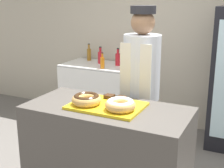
{
  "coord_description": "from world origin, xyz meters",
  "views": [
    {
      "loc": [
        1.15,
        -2.23,
        1.84
      ],
      "look_at": [
        0.0,
        0.1,
        1.12
      ],
      "focal_mm": 50.0,
      "sensor_mm": 36.0,
      "label": 1
    }
  ],
  "objects_px": {
    "brownie_back_right": "(121,98)",
    "bottle_orange": "(102,62)",
    "donut_chocolate_glaze": "(86,99)",
    "chest_freezer": "(99,93)",
    "serving_tray": "(107,106)",
    "baker_person": "(141,90)",
    "donut_light_glaze": "(120,104)",
    "bottle_red_b": "(100,57)",
    "brownie_back_left": "(109,96)",
    "bottle_red": "(118,59)",
    "bottle_amber": "(89,54)"
  },
  "relations": [
    {
      "from": "serving_tray",
      "to": "chest_freezer",
      "type": "bearing_deg",
      "value": 120.59
    },
    {
      "from": "donut_light_glaze",
      "to": "bottle_red_b",
      "type": "distance_m",
      "value": 2.23
    },
    {
      "from": "donut_light_glaze",
      "to": "baker_person",
      "type": "bearing_deg",
      "value": 96.75
    },
    {
      "from": "bottle_red_b",
      "to": "chest_freezer",
      "type": "bearing_deg",
      "value": -87.04
    },
    {
      "from": "brownie_back_left",
      "to": "bottle_red",
      "type": "relative_size",
      "value": 0.32
    },
    {
      "from": "serving_tray",
      "to": "bottle_orange",
      "type": "bearing_deg",
      "value": 119.1
    },
    {
      "from": "serving_tray",
      "to": "bottle_red_b",
      "type": "distance_m",
      "value": 2.09
    },
    {
      "from": "donut_light_glaze",
      "to": "donut_chocolate_glaze",
      "type": "bearing_deg",
      "value": 180.0
    },
    {
      "from": "brownie_back_left",
      "to": "bottle_orange",
      "type": "distance_m",
      "value": 1.56
    },
    {
      "from": "brownie_back_left",
      "to": "baker_person",
      "type": "xyz_separation_m",
      "value": [
        0.14,
        0.44,
        -0.04
      ]
    },
    {
      "from": "donut_chocolate_glaze",
      "to": "bottle_amber",
      "type": "xyz_separation_m",
      "value": [
        -1.15,
        2.01,
        -0.02
      ]
    },
    {
      "from": "donut_light_glaze",
      "to": "bottle_red_b",
      "type": "relative_size",
      "value": 1.0
    },
    {
      "from": "donut_chocolate_glaze",
      "to": "brownie_back_right",
      "type": "xyz_separation_m",
      "value": [
        0.22,
        0.23,
        -0.03
      ]
    },
    {
      "from": "donut_light_glaze",
      "to": "brownie_back_right",
      "type": "distance_m",
      "value": 0.26
    },
    {
      "from": "chest_freezer",
      "to": "bottle_red",
      "type": "bearing_deg",
      "value": 8.45
    },
    {
      "from": "donut_chocolate_glaze",
      "to": "bottle_amber",
      "type": "height_order",
      "value": "bottle_amber"
    },
    {
      "from": "brownie_back_right",
      "to": "donut_chocolate_glaze",
      "type": "bearing_deg",
      "value": -132.72
    },
    {
      "from": "brownie_back_left",
      "to": "chest_freezer",
      "type": "height_order",
      "value": "brownie_back_left"
    },
    {
      "from": "chest_freezer",
      "to": "bottle_amber",
      "type": "relative_size",
      "value": 3.94
    },
    {
      "from": "serving_tray",
      "to": "bottle_red_b",
      "type": "relative_size",
      "value": 2.44
    },
    {
      "from": "donut_chocolate_glaze",
      "to": "chest_freezer",
      "type": "bearing_deg",
      "value": 115.7
    },
    {
      "from": "brownie_back_right",
      "to": "bottle_red",
      "type": "bearing_deg",
      "value": 116.04
    },
    {
      "from": "serving_tray",
      "to": "brownie_back_left",
      "type": "bearing_deg",
      "value": 109.57
    },
    {
      "from": "serving_tray",
      "to": "bottle_amber",
      "type": "height_order",
      "value": "bottle_amber"
    },
    {
      "from": "bottle_red",
      "to": "baker_person",
      "type": "bearing_deg",
      "value": -55.58
    },
    {
      "from": "serving_tray",
      "to": "baker_person",
      "type": "xyz_separation_m",
      "value": [
        0.08,
        0.6,
        -0.01
      ]
    },
    {
      "from": "bottle_orange",
      "to": "baker_person",
      "type": "bearing_deg",
      "value": -44.71
    },
    {
      "from": "brownie_back_right",
      "to": "bottle_red_b",
      "type": "relative_size",
      "value": 0.32
    },
    {
      "from": "serving_tray",
      "to": "donut_chocolate_glaze",
      "type": "relative_size",
      "value": 2.43
    },
    {
      "from": "brownie_back_right",
      "to": "baker_person",
      "type": "distance_m",
      "value": 0.44
    },
    {
      "from": "chest_freezer",
      "to": "bottle_red_b",
      "type": "bearing_deg",
      "value": 92.96
    },
    {
      "from": "serving_tray",
      "to": "donut_light_glaze",
      "type": "distance_m",
      "value": 0.18
    },
    {
      "from": "donut_chocolate_glaze",
      "to": "baker_person",
      "type": "distance_m",
      "value": 0.72
    },
    {
      "from": "donut_chocolate_glaze",
      "to": "chest_freezer",
      "type": "relative_size",
      "value": 0.24
    },
    {
      "from": "serving_tray",
      "to": "donut_light_glaze",
      "type": "height_order",
      "value": "donut_light_glaze"
    },
    {
      "from": "chest_freezer",
      "to": "bottle_amber",
      "type": "height_order",
      "value": "bottle_amber"
    },
    {
      "from": "brownie_back_right",
      "to": "serving_tray",
      "type": "bearing_deg",
      "value": -109.57
    },
    {
      "from": "brownie_back_left",
      "to": "bottle_red_b",
      "type": "relative_size",
      "value": 0.32
    },
    {
      "from": "brownie_back_left",
      "to": "brownie_back_right",
      "type": "distance_m",
      "value": 0.12
    },
    {
      "from": "baker_person",
      "to": "brownie_back_right",
      "type": "bearing_deg",
      "value": -92.68
    },
    {
      "from": "brownie_back_left",
      "to": "bottle_amber",
      "type": "height_order",
      "value": "bottle_amber"
    },
    {
      "from": "chest_freezer",
      "to": "baker_person",
      "type": "bearing_deg",
      "value": -45.87
    },
    {
      "from": "donut_chocolate_glaze",
      "to": "bottle_red",
      "type": "relative_size",
      "value": 1.0
    },
    {
      "from": "serving_tray",
      "to": "brownie_back_left",
      "type": "xyz_separation_m",
      "value": [
        -0.06,
        0.16,
        0.03
      ]
    },
    {
      "from": "brownie_back_right",
      "to": "chest_freezer",
      "type": "bearing_deg",
      "value": 124.59
    },
    {
      "from": "baker_person",
      "to": "bottle_red",
      "type": "xyz_separation_m",
      "value": [
        -0.81,
        1.19,
        0.05
      ]
    },
    {
      "from": "brownie_back_left",
      "to": "bottle_red_b",
      "type": "distance_m",
      "value": 1.92
    },
    {
      "from": "brownie_back_left",
      "to": "baker_person",
      "type": "height_order",
      "value": "baker_person"
    },
    {
      "from": "chest_freezer",
      "to": "bottle_orange",
      "type": "height_order",
      "value": "bottle_orange"
    },
    {
      "from": "brownie_back_right",
      "to": "bottle_orange",
      "type": "relative_size",
      "value": 0.36
    }
  ]
}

